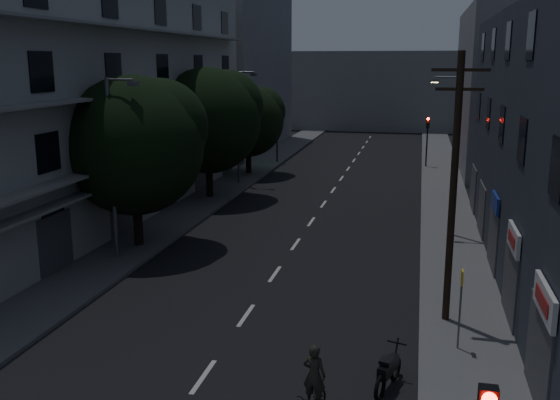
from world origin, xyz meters
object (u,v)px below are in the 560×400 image
at_px(utility_pole, 454,184).
at_px(cyclist, 314,395).
at_px(motorcycle, 388,372).
at_px(bus_stop_sign, 461,295).

relative_size(utility_pole, cyclist, 4.37).
bearing_deg(motorcycle, utility_pole, 87.66).
xyz_separation_m(motorcycle, cyclist, (-1.73, -2.01, 0.20)).
bearing_deg(utility_pole, cyclist, -116.37).
bearing_deg(bus_stop_sign, utility_pole, 97.46).
bearing_deg(utility_pole, motorcycle, -109.10).
height_order(bus_stop_sign, cyclist, bus_stop_sign).
bearing_deg(cyclist, bus_stop_sign, 63.90).
relative_size(bus_stop_sign, cyclist, 1.23).
bearing_deg(motorcycle, cyclist, -113.93).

